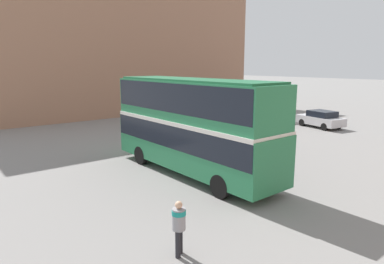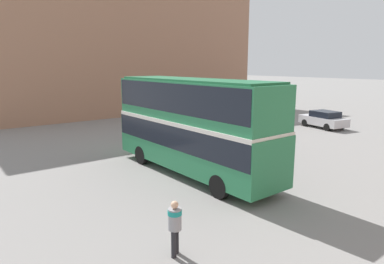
% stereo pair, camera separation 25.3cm
% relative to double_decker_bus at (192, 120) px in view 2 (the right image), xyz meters
% --- Properties ---
extents(ground_plane, '(240.00, 240.00, 0.00)m').
position_rel_double_decker_bus_xyz_m(ground_plane, '(1.94, 0.81, -2.72)').
color(ground_plane, gray).
extents(building_row_left, '(10.95, 32.96, 14.94)m').
position_rel_double_decker_bus_xyz_m(building_row_left, '(-24.67, 7.83, 4.76)').
color(building_row_left, '#9E7056').
rests_on(building_row_left, ground_plane).
extents(double_decker_bus, '(10.27, 2.71, 4.76)m').
position_rel_double_decker_bus_xyz_m(double_decker_bus, '(0.00, 0.00, 0.00)').
color(double_decker_bus, '#287A4C').
rests_on(double_decker_bus, ground_plane).
extents(pedestrian_foreground, '(0.57, 0.57, 1.66)m').
position_rel_double_decker_bus_xyz_m(pedestrian_foreground, '(5.73, -5.00, -1.70)').
color(pedestrian_foreground, '#232328').
rests_on(pedestrian_foreground, ground_plane).
extents(parked_car_kerb_near, '(4.30, 2.58, 1.48)m').
position_rel_double_decker_bus_xyz_m(parked_car_kerb_near, '(-3.17, 16.84, -1.97)').
color(parked_car_kerb_near, silver).
rests_on(parked_car_kerb_near, ground_plane).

